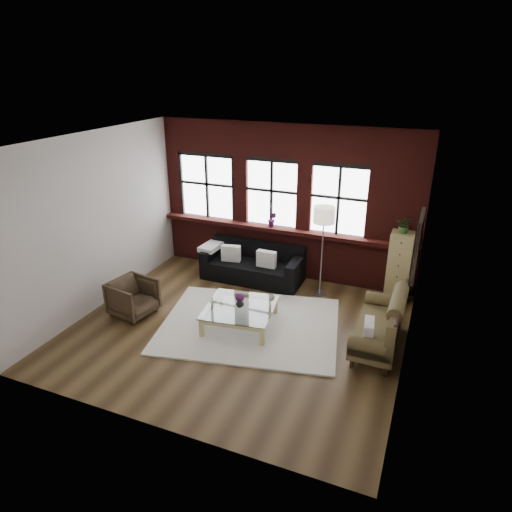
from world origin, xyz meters
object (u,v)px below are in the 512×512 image
at_px(coffee_table, 240,316).
at_px(drawer_chest, 399,267).
at_px(vintage_settee, 378,322).
at_px(floor_lamp, 322,249).
at_px(dark_sofa, 253,263).
at_px(vase, 240,303).
at_px(armchair, 133,298).

distance_m(coffee_table, drawer_chest, 3.20).
relative_size(vintage_settee, floor_lamp, 0.86).
bearing_deg(dark_sofa, vase, -74.06).
xyz_separation_m(coffee_table, drawer_chest, (2.39, 2.06, 0.50)).
bearing_deg(floor_lamp, coffee_table, -120.32).
relative_size(vase, drawer_chest, 0.11).
distance_m(vase, floor_lamp, 2.01).
bearing_deg(floor_lamp, vase, -120.32).
relative_size(vintage_settee, armchair, 2.29).
bearing_deg(floor_lamp, armchair, -145.38).
bearing_deg(armchair, drawer_chest, -51.20).
distance_m(armchair, vase, 2.00).
bearing_deg(armchair, floor_lamp, -45.58).
distance_m(vintage_settee, floor_lamp, 2.00).
height_order(dark_sofa, vase, dark_sofa).
bearing_deg(coffee_table, floor_lamp, 59.68).
bearing_deg(vase, floor_lamp, 59.68).
distance_m(coffee_table, floor_lamp, 2.10).
relative_size(dark_sofa, vintage_settee, 1.24).
xyz_separation_m(dark_sofa, vintage_settee, (2.81, -1.53, 0.07)).
bearing_deg(floor_lamp, dark_sofa, 175.48).
bearing_deg(dark_sofa, drawer_chest, 5.19).
height_order(coffee_table, floor_lamp, floor_lamp).
height_order(dark_sofa, drawer_chest, drawer_chest).
xyz_separation_m(armchair, vase, (1.96, 0.36, 0.12)).
height_order(dark_sofa, floor_lamp, floor_lamp).
distance_m(vintage_settee, vase, 2.31).
height_order(armchair, drawer_chest, drawer_chest).
relative_size(dark_sofa, drawer_chest, 1.54).
relative_size(vintage_settee, vase, 11.51).
xyz_separation_m(vase, drawer_chest, (2.39, 2.06, 0.23)).
relative_size(drawer_chest, floor_lamp, 0.70).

